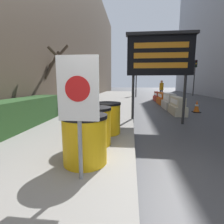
# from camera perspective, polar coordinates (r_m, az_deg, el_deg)

# --- Properties ---
(ground_plane) EXTENTS (120.00, 120.00, 0.00)m
(ground_plane) POSITION_cam_1_polar(r_m,az_deg,el_deg) (2.69, 8.23, -26.42)
(ground_plane) COLOR #3F3F42
(building_left_facade) EXTENTS (0.40, 50.40, 12.72)m
(building_left_facade) POSITION_cam_1_polar(r_m,az_deg,el_deg) (13.61, -14.90, 29.78)
(building_left_facade) COLOR brown
(building_left_facade) RESTS_ON ground_plane
(hedge_strip) EXTENTS (0.90, 4.38, 0.90)m
(hedge_strip) POSITION_cam_1_polar(r_m,az_deg,el_deg) (6.33, -27.96, -0.37)
(hedge_strip) COLOR #284C23
(hedge_strip) RESTS_ON sidewalk_left
(bare_tree) EXTENTS (1.76, 1.86, 3.39)m
(bare_tree) POSITION_cam_1_polar(r_m,az_deg,el_deg) (9.23, -16.70, 10.01)
(bare_tree) COLOR #4C3D2D
(bare_tree) RESTS_ON sidewalk_left
(barrel_drum_foreground) EXTENTS (0.80, 0.80, 0.87)m
(barrel_drum_foreground) POSITION_cam_1_polar(r_m,az_deg,el_deg) (3.13, -8.85, -8.69)
(barrel_drum_foreground) COLOR yellow
(barrel_drum_foreground) RESTS_ON sidewalk_left
(barrel_drum_middle) EXTENTS (0.80, 0.80, 0.87)m
(barrel_drum_middle) POSITION_cam_1_polar(r_m,az_deg,el_deg) (4.03, -5.93, -4.52)
(barrel_drum_middle) COLOR yellow
(barrel_drum_middle) RESTS_ON sidewalk_left
(barrel_drum_back) EXTENTS (0.80, 0.80, 0.87)m
(barrel_drum_back) POSITION_cam_1_polar(r_m,az_deg,el_deg) (4.91, -1.79, -1.93)
(barrel_drum_back) COLOR yellow
(barrel_drum_back) RESTS_ON sidewalk_left
(warning_sign) EXTENTS (0.58, 0.08, 1.77)m
(warning_sign) POSITION_cam_1_polar(r_m,az_deg,el_deg) (2.44, -10.94, 4.57)
(warning_sign) COLOR gray
(warning_sign) RESTS_ON sidewalk_left
(message_board) EXTENTS (2.54, 0.36, 3.37)m
(message_board) POSITION_cam_1_polar(r_m,az_deg,el_deg) (7.02, 15.42, 17.30)
(message_board) COLOR #28282B
(message_board) RESTS_ON ground_plane
(jersey_barrier_cream) EXTENTS (0.59, 1.68, 0.88)m
(jersey_barrier_cream) POSITION_cam_1_polar(r_m,az_deg,el_deg) (9.42, 20.53, 1.64)
(jersey_barrier_cream) COLOR beige
(jersey_barrier_cream) RESTS_ON ground_plane
(jersey_barrier_white) EXTENTS (0.64, 1.81, 0.95)m
(jersey_barrier_white) POSITION_cam_1_polar(r_m,az_deg,el_deg) (11.34, 18.08, 3.16)
(jersey_barrier_white) COLOR silver
(jersey_barrier_white) RESTS_ON ground_plane
(jersey_barrier_orange_far) EXTENTS (0.58, 1.98, 0.87)m
(jersey_barrier_orange_far) POSITION_cam_1_polar(r_m,az_deg,el_deg) (13.70, 16.01, 4.12)
(jersey_barrier_orange_far) COLOR orange
(jersey_barrier_orange_far) RESTS_ON ground_plane
(jersey_barrier_red_striped) EXTENTS (0.51, 2.01, 0.79)m
(jersey_barrier_red_striped) POSITION_cam_1_polar(r_m,az_deg,el_deg) (16.16, 14.51, 4.83)
(jersey_barrier_red_striped) COLOR red
(jersey_barrier_red_striped) RESTS_ON ground_plane
(traffic_cone_near) EXTENTS (0.38, 0.38, 0.67)m
(traffic_cone_near) POSITION_cam_1_polar(r_m,az_deg,el_deg) (15.44, 16.03, 4.48)
(traffic_cone_near) COLOR black
(traffic_cone_near) RESTS_ON ground_plane
(traffic_cone_mid) EXTENTS (0.38, 0.38, 0.67)m
(traffic_cone_mid) POSITION_cam_1_polar(r_m,az_deg,el_deg) (10.44, 25.93, 1.67)
(traffic_cone_mid) COLOR black
(traffic_cone_mid) RESTS_ON ground_plane
(traffic_light_near_curb) EXTENTS (0.28, 0.45, 3.46)m
(traffic_light_near_curb) POSITION_cam_1_polar(r_m,az_deg,el_deg) (19.81, 7.95, 12.12)
(traffic_light_near_curb) COLOR #2D2D30
(traffic_light_near_curb) RESTS_ON ground_plane
(traffic_light_far_side) EXTENTS (0.28, 0.45, 4.23)m
(traffic_light_far_side) POSITION_cam_1_polar(r_m,az_deg,el_deg) (23.51, 25.48, 12.19)
(traffic_light_far_side) COLOR #2D2D30
(traffic_light_far_side) RESTS_ON ground_plane
(pedestrian_worker) EXTENTS (0.31, 0.49, 1.82)m
(pedestrian_worker) POSITION_cam_1_polar(r_m,az_deg,el_deg) (18.10, 15.83, 7.55)
(pedestrian_worker) COLOR #23283D
(pedestrian_worker) RESTS_ON ground_plane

